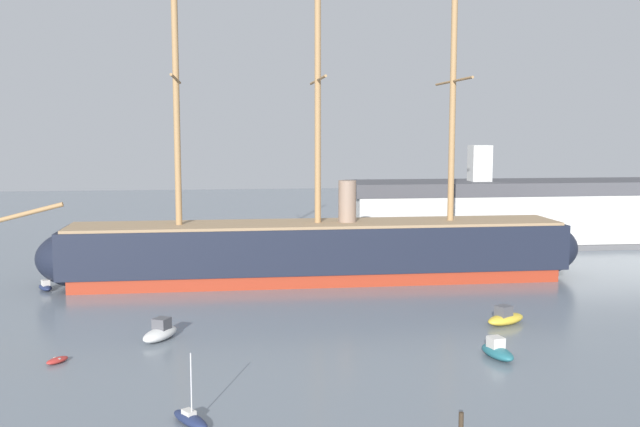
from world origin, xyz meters
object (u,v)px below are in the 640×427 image
object	(u,v)px
tall_ship	(318,250)
dinghy_mid_left	(57,360)
motorboat_alongside_stern	(505,318)
dockside_warehouse_right	(507,213)
motorboat_distant_centre	(283,268)
dinghy_far_right	(514,279)
motorboat_alongside_bow	(160,332)
sailboat_foreground_left	(190,419)
motorboat_far_left	(45,287)
motorboat_mid_right	(497,351)

from	to	relation	value
tall_ship	dinghy_mid_left	distance (m)	39.26
motorboat_alongside_stern	dockside_warehouse_right	xyz separation A→B (m)	(18.19, 47.27, 4.66)
motorboat_distant_centre	dinghy_far_right	bearing A→B (deg)	-16.28
motorboat_alongside_bow	dinghy_far_right	size ratio (longest dim) A/B	2.67
tall_ship	motorboat_distant_centre	bearing A→B (deg)	128.34
motorboat_alongside_bow	motorboat_distant_centre	world-z (taller)	motorboat_alongside_bow
dinghy_mid_left	tall_ship	bearing A→B (deg)	50.08
motorboat_alongside_bow	dinghy_far_right	distance (m)	46.90
tall_ship	dockside_warehouse_right	bearing A→B (deg)	35.54
tall_ship	motorboat_alongside_bow	bearing A→B (deg)	-125.62
sailboat_foreground_left	motorboat_far_left	distance (m)	46.57
tall_ship	sailboat_foreground_left	distance (m)	46.15
motorboat_far_left	motorboat_distant_centre	world-z (taller)	motorboat_distant_centre
dinghy_mid_left	motorboat_alongside_bow	size ratio (longest dim) A/B	0.43
dinghy_mid_left	motorboat_distant_centre	distance (m)	40.93
sailboat_foreground_left	motorboat_mid_right	xyz separation A→B (m)	(24.87, 11.08, 0.20)
sailboat_foreground_left	dinghy_mid_left	world-z (taller)	sailboat_foreground_left
dinghy_mid_left	motorboat_far_left	bearing A→B (deg)	105.52
motorboat_mid_right	motorboat_far_left	xyz separation A→B (m)	(-44.33, 31.23, -0.15)
motorboat_alongside_bow	dinghy_far_right	world-z (taller)	motorboat_alongside_bow
sailboat_foreground_left	motorboat_far_left	bearing A→B (deg)	114.71
sailboat_foreground_left	motorboat_distant_centre	xyz separation A→B (m)	(9.41, 49.13, 0.28)
dinghy_mid_left	dockside_warehouse_right	world-z (taller)	dockside_warehouse_right
motorboat_alongside_stern	motorboat_far_left	size ratio (longest dim) A/B	1.47
motorboat_alongside_stern	motorboat_mid_right	bearing A→B (deg)	-114.42
tall_ship	motorboat_far_left	distance (m)	33.16
motorboat_alongside_bow	dockside_warehouse_right	world-z (taller)	dockside_warehouse_right
dinghy_far_right	motorboat_far_left	bearing A→B (deg)	178.44
motorboat_alongside_bow	dockside_warehouse_right	xyz separation A→B (m)	(51.45, 48.53, 4.64)
dinghy_far_right	dockside_warehouse_right	distance (m)	29.67
tall_ship	motorboat_distant_centre	distance (m)	7.31
motorboat_distant_centre	dockside_warehouse_right	bearing A→B (deg)	26.74
tall_ship	motorboat_far_left	world-z (taller)	tall_ship
tall_ship	motorboat_distant_centre	size ratio (longest dim) A/B	15.97
motorboat_distant_centre	dockside_warehouse_right	xyz separation A→B (m)	(38.21, 19.25, 4.65)
dinghy_mid_left	motorboat_far_left	size ratio (longest dim) A/B	0.64
dinghy_mid_left	motorboat_distant_centre	bearing A→B (deg)	59.09
motorboat_alongside_stern	motorboat_distant_centre	world-z (taller)	motorboat_distant_centre
sailboat_foreground_left	motorboat_alongside_stern	world-z (taller)	sailboat_foreground_left
motorboat_alongside_bow	dinghy_far_right	bearing A→B (deg)	26.45
motorboat_alongside_stern	motorboat_far_left	distance (m)	53.29
motorboat_alongside_stern	dockside_warehouse_right	size ratio (longest dim) A/B	0.09
sailboat_foreground_left	motorboat_mid_right	world-z (taller)	sailboat_foreground_left
tall_ship	motorboat_distant_centre	world-z (taller)	tall_ship
motorboat_far_left	motorboat_distant_centre	xyz separation A→B (m)	(28.88, 6.82, 0.22)
motorboat_alongside_stern	tall_ship	bearing A→B (deg)	124.89
dinghy_mid_left	motorboat_distant_centre	xyz separation A→B (m)	(21.02, 35.11, 0.44)
tall_ship	dinghy_far_right	world-z (taller)	tall_ship
motorboat_mid_right	motorboat_distant_centre	size ratio (longest dim) A/B	0.94
motorboat_alongside_stern	dockside_warehouse_right	distance (m)	50.86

